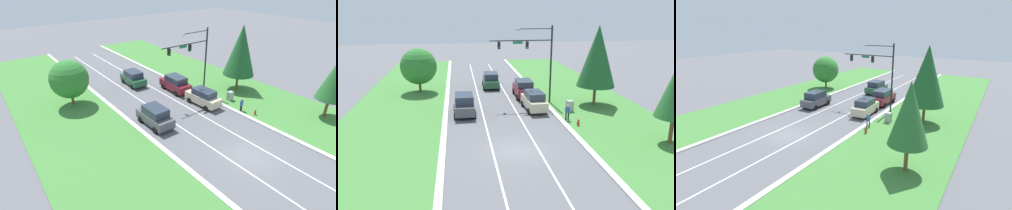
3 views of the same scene
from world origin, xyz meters
TOP-DOWN VIEW (x-y plane):
  - ground_plane at (0.00, 0.00)m, footprint 160.00×160.00m
  - curb_strip_right at (5.65, 0.00)m, footprint 0.50×90.00m
  - curb_strip_left at (-5.65, 0.00)m, footprint 0.50×90.00m
  - grass_verge_right at (10.90, 0.00)m, footprint 10.00×90.00m
  - grass_verge_left at (-10.90, 0.00)m, footprint 10.00×90.00m
  - lane_stripe_inner_left at (-1.80, 0.00)m, footprint 0.14×81.00m
  - lane_stripe_inner_right at (1.80, 0.00)m, footprint 0.14×81.00m
  - traffic_signal_mast at (4.37, 12.53)m, footprint 7.05×0.41m
  - burgundy_suv at (3.77, 15.59)m, footprint 2.39×4.90m
  - graphite_suv at (-3.69, 9.65)m, footprint 2.26×4.60m
  - forest_suv at (0.24, 21.08)m, footprint 2.39×4.61m
  - champagne_suv at (3.81, 10.10)m, footprint 2.21×4.71m
  - utility_cabinet at (7.43, 8.89)m, footprint 0.70×0.60m
  - pedestrian at (6.21, 6.10)m, footprint 0.41×0.29m
  - fire_hydrant at (6.76, 4.48)m, footprint 0.34×0.20m
  - oak_near_left_tree at (-9.16, 19.73)m, footprint 4.62×4.62m
  - conifer_far_right_tree at (10.95, 10.80)m, footprint 4.18×4.18m

SIDE VIEW (x-z plane):
  - ground_plane at x=0.00m, z-range 0.00..0.00m
  - lane_stripe_inner_left at x=-1.80m, z-range 0.00..0.01m
  - lane_stripe_inner_right at x=1.80m, z-range 0.00..0.01m
  - grass_verge_right at x=10.90m, z-range 0.00..0.08m
  - grass_verge_left at x=-10.90m, z-range 0.00..0.08m
  - curb_strip_right at x=5.65m, z-range 0.00..0.15m
  - curb_strip_left at x=-5.65m, z-range 0.00..0.15m
  - fire_hydrant at x=6.76m, z-range -0.01..0.69m
  - utility_cabinet at x=7.43m, z-range 0.00..1.22m
  - pedestrian at x=6.21m, z-range 0.09..1.78m
  - champagne_suv at x=3.81m, z-range 0.02..2.09m
  - forest_suv at x=0.24m, z-range 0.01..2.10m
  - graphite_suv at x=-3.69m, z-range 0.02..2.18m
  - burgundy_suv at x=3.77m, z-range 0.03..2.17m
  - oak_near_left_tree at x=-9.16m, z-range 0.56..6.31m
  - conifer_far_right_tree at x=10.95m, z-range 1.13..10.09m
  - traffic_signal_mast at x=4.37m, z-range 1.38..10.21m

